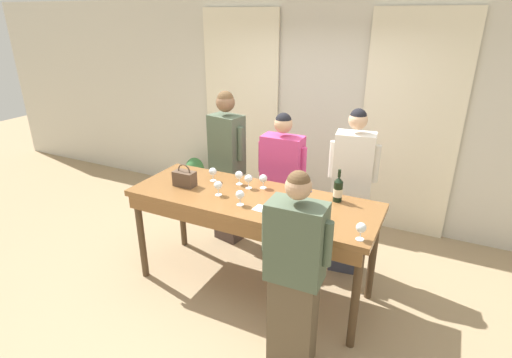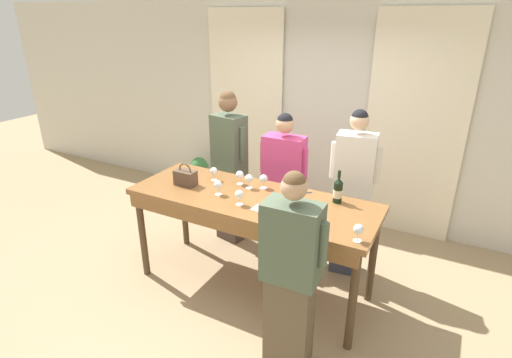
# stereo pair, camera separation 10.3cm
# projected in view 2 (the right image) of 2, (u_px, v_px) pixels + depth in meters

# --- Properties ---
(ground_plane) EXTENTS (18.00, 18.00, 0.00)m
(ground_plane) POSITION_uv_depth(u_px,v_px,m) (252.00, 285.00, 4.14)
(ground_plane) COLOR tan
(wall_back) EXTENTS (12.00, 0.06, 2.80)m
(wall_back) POSITION_uv_depth(u_px,v_px,m) (324.00, 114.00, 5.20)
(wall_back) COLOR beige
(wall_back) RESTS_ON ground_plane
(curtain_panel_left) EXTENTS (1.13, 0.03, 2.69)m
(curtain_panel_left) POSITION_uv_depth(u_px,v_px,m) (246.00, 110.00, 5.67)
(curtain_panel_left) COLOR #EFE5C6
(curtain_panel_left) RESTS_ON ground_plane
(curtain_panel_right) EXTENTS (1.13, 0.03, 2.69)m
(curtain_panel_right) POSITION_uv_depth(u_px,v_px,m) (414.00, 130.00, 4.68)
(curtain_panel_right) COLOR #EFE5C6
(curtain_panel_right) RESTS_ON ground_plane
(tasting_bar) EXTENTS (2.37, 0.85, 1.01)m
(tasting_bar) POSITION_uv_depth(u_px,v_px,m) (251.00, 207.00, 3.77)
(tasting_bar) COLOR brown
(tasting_bar) RESTS_ON ground_plane
(wine_bottle) EXTENTS (0.08, 0.08, 0.31)m
(wine_bottle) POSITION_uv_depth(u_px,v_px,m) (338.00, 191.00, 3.60)
(wine_bottle) COLOR black
(wine_bottle) RESTS_ON tasting_bar
(handbag) EXTENTS (0.22, 0.12, 0.23)m
(handbag) POSITION_uv_depth(u_px,v_px,m) (185.00, 177.00, 3.98)
(handbag) COLOR brown
(handbag) RESTS_ON tasting_bar
(wine_glass_front_left) EXTENTS (0.08, 0.08, 0.14)m
(wine_glass_front_left) POSITION_uv_depth(u_px,v_px,m) (249.00, 179.00, 3.90)
(wine_glass_front_left) COLOR white
(wine_glass_front_left) RESTS_ON tasting_bar
(wine_glass_front_mid) EXTENTS (0.08, 0.08, 0.14)m
(wine_glass_front_mid) POSITION_uv_depth(u_px,v_px,m) (239.00, 195.00, 3.56)
(wine_glass_front_mid) COLOR white
(wine_glass_front_mid) RESTS_ON tasting_bar
(wine_glass_front_right) EXTENTS (0.08, 0.08, 0.14)m
(wine_glass_front_right) POSITION_uv_depth(u_px,v_px,m) (214.00, 172.00, 4.08)
(wine_glass_front_right) COLOR white
(wine_glass_front_right) RESTS_ON tasting_bar
(wine_glass_center_left) EXTENTS (0.08, 0.08, 0.14)m
(wine_glass_center_left) POSITION_uv_depth(u_px,v_px,m) (218.00, 185.00, 3.76)
(wine_glass_center_left) COLOR white
(wine_glass_center_left) RESTS_ON tasting_bar
(wine_glass_center_mid) EXTENTS (0.08, 0.08, 0.14)m
(wine_glass_center_mid) POSITION_uv_depth(u_px,v_px,m) (264.00, 179.00, 3.90)
(wine_glass_center_mid) COLOR white
(wine_glass_center_mid) RESTS_ON tasting_bar
(wine_glass_center_right) EXTENTS (0.08, 0.08, 0.14)m
(wine_glass_center_right) POSITION_uv_depth(u_px,v_px,m) (240.00, 175.00, 3.99)
(wine_glass_center_right) COLOR white
(wine_glass_center_right) RESTS_ON tasting_bar
(wine_glass_back_left) EXTENTS (0.08, 0.08, 0.14)m
(wine_glass_back_left) POSITION_uv_depth(u_px,v_px,m) (358.00, 230.00, 2.98)
(wine_glass_back_left) COLOR white
(wine_glass_back_left) RESTS_ON tasting_bar
(napkin) EXTENTS (0.13, 0.13, 0.00)m
(napkin) POSITION_uv_depth(u_px,v_px,m) (260.00, 209.00, 3.52)
(napkin) COLOR white
(napkin) RESTS_ON tasting_bar
(pen) EXTENTS (0.12, 0.09, 0.01)m
(pen) POSITION_uv_depth(u_px,v_px,m) (305.00, 193.00, 3.82)
(pen) COLOR #193399
(pen) RESTS_ON tasting_bar
(guest_olive_jacket) EXTENTS (0.49, 0.31, 1.84)m
(guest_olive_jacket) POSITION_uv_depth(u_px,v_px,m) (230.00, 166.00, 4.66)
(guest_olive_jacket) COLOR #473833
(guest_olive_jacket) RESTS_ON ground_plane
(guest_pink_top) EXTENTS (0.55, 0.24, 1.66)m
(guest_pink_top) POSITION_uv_depth(u_px,v_px,m) (283.00, 186.00, 4.41)
(guest_pink_top) COLOR #473833
(guest_pink_top) RESTS_ON ground_plane
(guest_cream_sweater) EXTENTS (0.50, 0.28, 1.79)m
(guest_cream_sweater) POSITION_uv_depth(u_px,v_px,m) (352.00, 194.00, 4.05)
(guest_cream_sweater) COLOR #383D51
(guest_cream_sweater) RESTS_ON ground_plane
(host_pouring) EXTENTS (0.53, 0.26, 1.64)m
(host_pouring) POSITION_uv_depth(u_px,v_px,m) (291.00, 274.00, 2.95)
(host_pouring) COLOR brown
(host_pouring) RESTS_ON ground_plane
(potted_plant) EXTENTS (0.30, 0.30, 0.60)m
(potted_plant) POSITION_uv_depth(u_px,v_px,m) (199.00, 174.00, 6.12)
(potted_plant) COLOR #935B3D
(potted_plant) RESTS_ON ground_plane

